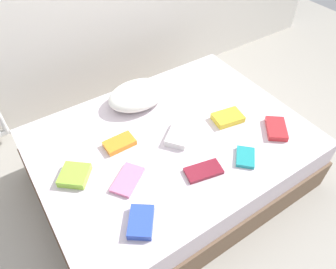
% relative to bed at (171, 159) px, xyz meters
% --- Properties ---
extents(ground_plane, '(8.00, 8.00, 0.00)m').
position_rel_bed_xyz_m(ground_plane, '(0.00, 0.00, -0.25)').
color(ground_plane, '#9E998E').
extents(bed, '(2.00, 1.50, 0.50)m').
position_rel_bed_xyz_m(bed, '(0.00, 0.00, 0.00)').
color(bed, brown).
rests_on(bed, ground).
extents(pillow, '(0.50, 0.36, 0.16)m').
position_rel_bed_xyz_m(pillow, '(-0.01, 0.48, 0.33)').
color(pillow, white).
rests_on(pillow, bed).
extents(textbook_blue, '(0.23, 0.25, 0.05)m').
position_rel_bed_xyz_m(textbook_blue, '(-0.54, -0.49, 0.28)').
color(textbook_blue, '#2847B7').
rests_on(textbook_blue, bed).
extents(textbook_white, '(0.28, 0.27, 0.05)m').
position_rel_bed_xyz_m(textbook_white, '(0.05, -0.03, 0.28)').
color(textbook_white, white).
rests_on(textbook_white, bed).
extents(textbook_maroon, '(0.27, 0.18, 0.03)m').
position_rel_bed_xyz_m(textbook_maroon, '(-0.01, -0.39, 0.27)').
color(textbook_maroon, maroon).
rests_on(textbook_maroon, bed).
extents(textbook_pink, '(0.28, 0.25, 0.02)m').
position_rel_bed_xyz_m(textbook_pink, '(-0.46, -0.17, 0.27)').
color(textbook_pink, pink).
rests_on(textbook_pink, bed).
extents(textbook_red, '(0.25, 0.26, 0.04)m').
position_rel_bed_xyz_m(textbook_red, '(0.69, -0.38, 0.27)').
color(textbook_red, red).
rests_on(textbook_red, bed).
extents(textbook_teal, '(0.21, 0.21, 0.03)m').
position_rel_bed_xyz_m(textbook_teal, '(0.31, -0.45, 0.27)').
color(textbook_teal, teal).
rests_on(textbook_teal, bed).
extents(textbook_yellow, '(0.25, 0.19, 0.05)m').
position_rel_bed_xyz_m(textbook_yellow, '(0.46, -0.09, 0.28)').
color(textbook_yellow, yellow).
rests_on(textbook_yellow, bed).
extents(textbook_lime, '(0.25, 0.25, 0.05)m').
position_rel_bed_xyz_m(textbook_lime, '(-0.73, 0.04, 0.28)').
color(textbook_lime, '#8CC638').
rests_on(textbook_lime, bed).
extents(textbook_orange, '(0.22, 0.13, 0.04)m').
position_rel_bed_xyz_m(textbook_orange, '(-0.36, 0.14, 0.27)').
color(textbook_orange, orange).
rests_on(textbook_orange, bed).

